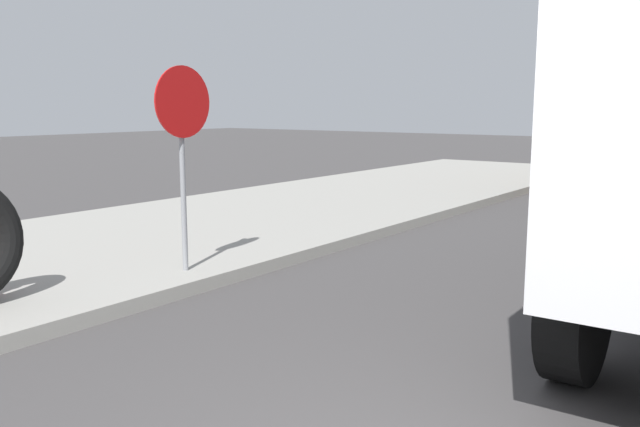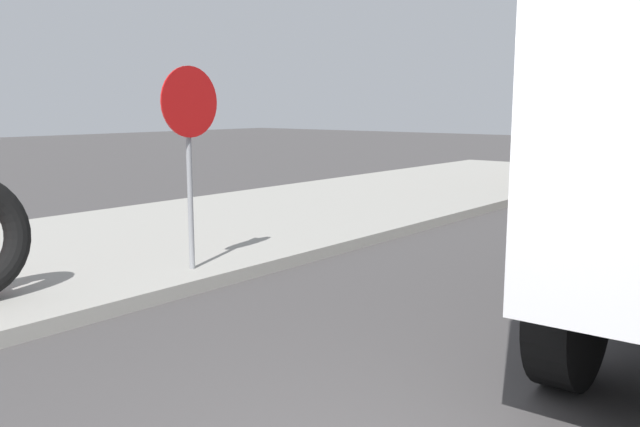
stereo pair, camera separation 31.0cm
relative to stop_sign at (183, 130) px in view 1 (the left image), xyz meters
The scene contains 1 object.
stop_sign is the anchor object (origin of this frame).
Camera 1 is at (-2.78, -1.02, 1.95)m, focal length 37.66 mm.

